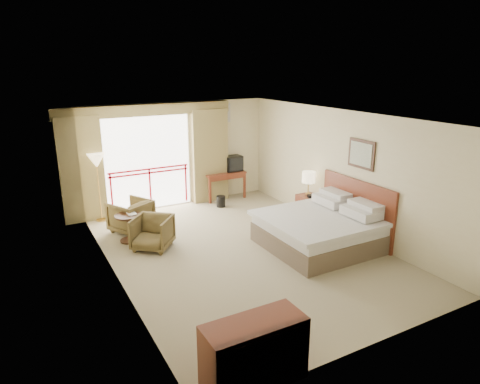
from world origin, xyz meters
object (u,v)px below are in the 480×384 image
nightstand (309,208)px  bed (320,229)px  dresser (254,353)px  wastebasket (221,201)px  floor_lamp (96,163)px  desk (223,177)px  side_table (128,223)px  table_lamp (309,178)px  tv (233,163)px  armchair_near (153,248)px  armchair_far (132,231)px

nightstand → bed: bearing=-119.7°
dresser → wastebasket: bearing=68.9°
bed → floor_lamp: 5.32m
nightstand → desk: bearing=110.0°
wastebasket → side_table: (-2.73, -1.11, 0.26)m
table_lamp → tv: table_lamp is taller
table_lamp → floor_lamp: floor_lamp is taller
wastebasket → dresser: 6.53m
desk → tv: tv is taller
nightstand → tv: bearing=104.4°
nightstand → armchair_near: 3.81m
tv → dresser: 7.41m
dresser → bed: bearing=42.4°
table_lamp → wastebasket: table_lamp is taller
table_lamp → side_table: bearing=169.5°
tv → dresser: tv is taller
desk → floor_lamp: (-3.38, -0.21, 0.83)m
bed → nightstand: (0.74, 1.35, -0.07)m
desk → tv: bearing=-14.5°
wastebasket → armchair_far: 2.60m
armchair_near → floor_lamp: size_ratio=0.45×
wastebasket → floor_lamp: size_ratio=0.18×
desk → wastebasket: (-0.40, -0.69, -0.44)m
desk → armchair_near: bearing=-143.3°
armchair_near → floor_lamp: 2.66m
dresser → tv: bearing=65.7°
nightstand → floor_lamp: size_ratio=0.38×
desk → dresser: size_ratio=0.95×
wastebasket → armchair_far: (-2.53, -0.57, -0.15)m
bed → side_table: size_ratio=3.59×
armchair_near → floor_lamp: bearing=145.7°
armchair_far → dresser: dresser is taller
desk → side_table: 3.62m
tv → floor_lamp: floor_lamp is taller
table_lamp → armchair_far: table_lamp is taller
nightstand → desk: size_ratio=0.54×
wastebasket → armchair_far: bearing=-167.3°
nightstand → desk: 2.81m
desk → armchair_near: desk is taller
nightstand → wastebasket: size_ratio=2.12×
bed → side_table: 4.01m
wastebasket → nightstand: bearing=-54.0°
side_table → floor_lamp: floor_lamp is taller
bed → tv: size_ratio=4.51×
armchair_far → dresser: 5.45m
wastebasket → floor_lamp: floor_lamp is taller
desk → side_table: desk is taller
table_lamp → floor_lamp: size_ratio=0.34×
tv → armchair_near: size_ratio=0.63×
side_table → nightstand: bearing=-11.2°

